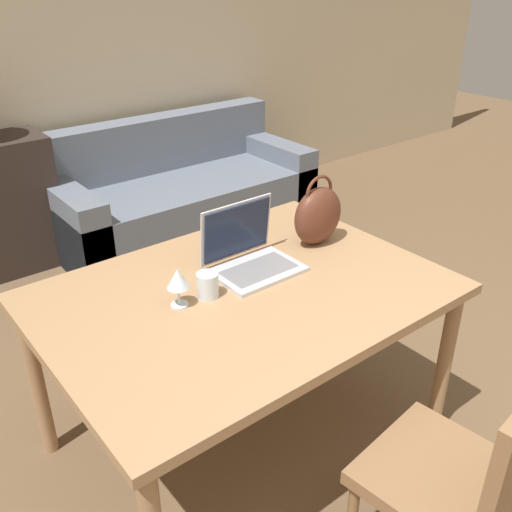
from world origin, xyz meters
The scene contains 8 objects.
wall_back centered at (0.00, 3.34, 1.35)m, with size 10.00×0.06×2.70m.
dining_table centered at (-0.09, 0.83, 0.69)m, with size 1.47×1.07×0.76m.
chair centered at (0.04, -0.08, 0.50)m, with size 0.49×0.49×0.90m.
couch centered at (0.84, 2.85, 0.28)m, with size 1.92×0.85×0.82m.
laptop centered at (0.03, 0.96, 0.83)m, with size 0.34×0.27×0.25m.
drinking_glass centered at (-0.22, 0.87, 0.81)m, with size 0.08×0.08×0.09m.
wine_glass centered at (-0.34, 0.88, 0.86)m, with size 0.08×0.08×0.15m.
handbag centered at (0.39, 0.95, 0.89)m, with size 0.24×0.13×0.31m.
Camera 1 is at (-1.19, -0.62, 1.85)m, focal length 40.00 mm.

